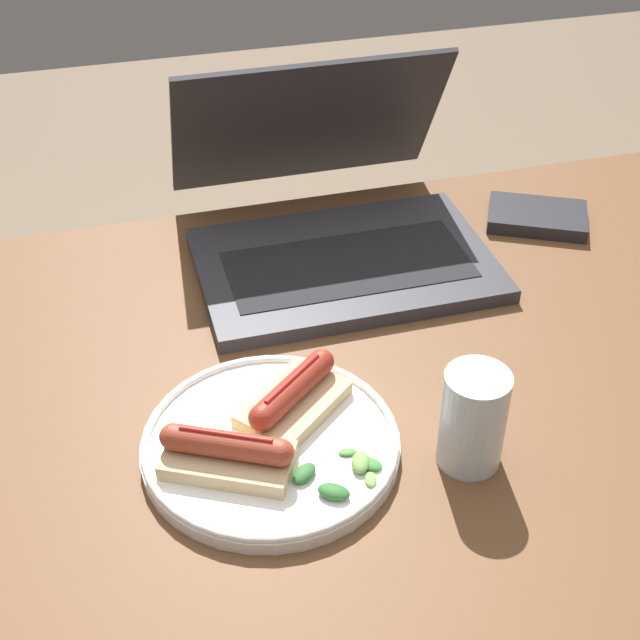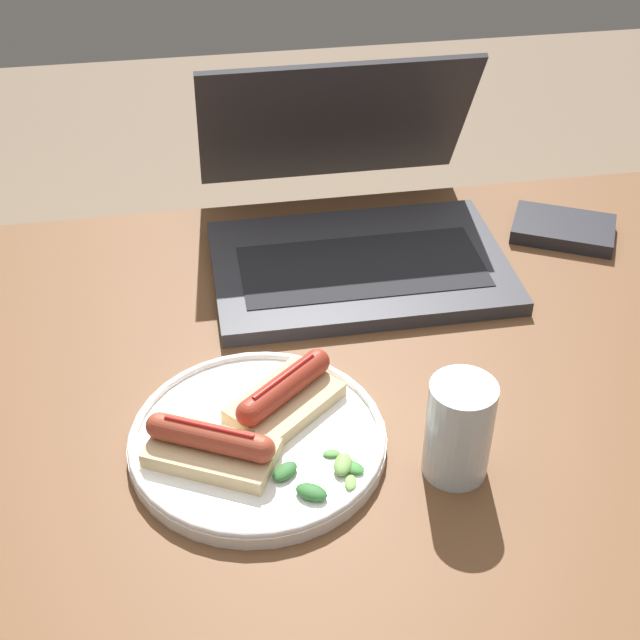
# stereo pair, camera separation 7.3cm
# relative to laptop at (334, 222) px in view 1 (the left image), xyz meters

# --- Properties ---
(desk) EXTENTS (1.46, 0.79, 0.77)m
(desk) POSITION_rel_laptop_xyz_m (-0.15, -0.26, -0.11)
(desk) COLOR brown
(desk) RESTS_ON ground_plane
(laptop) EXTENTS (0.35, 0.35, 0.22)m
(laptop) POSITION_rel_laptop_xyz_m (0.00, 0.00, 0.00)
(laptop) COLOR #2D2D33
(laptop) RESTS_ON desk
(plate) EXTENTS (0.24, 0.24, 0.02)m
(plate) POSITION_rel_laptop_xyz_m (-0.15, -0.32, -0.03)
(plate) COLOR white
(plate) RESTS_ON desk
(sausage_toast_left) EXTENTS (0.13, 0.12, 0.04)m
(sausage_toast_left) POSITION_rel_laptop_xyz_m (-0.12, -0.29, -0.01)
(sausage_toast_left) COLOR #D6B784
(sausage_toast_left) RESTS_ON plate
(sausage_toast_middle) EXTENTS (0.13, 0.11, 0.04)m
(sausage_toast_middle) POSITION_rel_laptop_xyz_m (-0.20, -0.34, -0.01)
(sausage_toast_middle) COLOR #D6B784
(sausage_toast_middle) RESTS_ON plate
(salad_pile) EXTENTS (0.09, 0.07, 0.01)m
(salad_pile) POSITION_rel_laptop_xyz_m (-0.10, -0.38, -0.02)
(salad_pile) COLOR #2D662D
(salad_pile) RESTS_ON plate
(drinking_glass) EXTENTS (0.06, 0.06, 0.10)m
(drinking_glass) POSITION_rel_laptop_xyz_m (0.02, -0.38, 0.01)
(drinking_glass) COLOR silver
(drinking_glass) RESTS_ON desk
(external_drive) EXTENTS (0.15, 0.13, 0.02)m
(external_drive) POSITION_rel_laptop_xyz_m (0.28, -0.01, -0.03)
(external_drive) COLOR #232328
(external_drive) RESTS_ON desk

